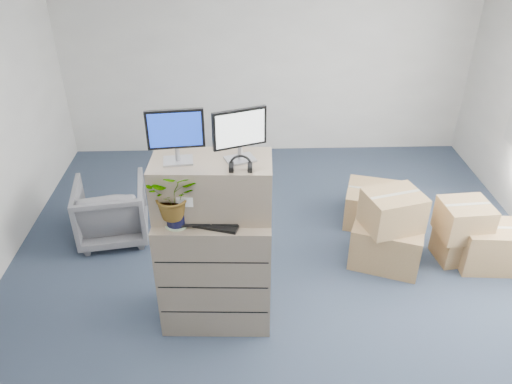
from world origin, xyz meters
TOP-DOWN VIEW (x-y plane):
  - ground at (0.00, 0.00)m, footprint 7.00×7.00m
  - wall_back at (0.00, 3.51)m, footprint 6.00×0.02m
  - filing_cabinet_lower at (-0.66, -0.09)m, footprint 1.03×0.65m
  - filing_cabinet_upper at (-0.65, -0.03)m, footprint 1.02×0.54m
  - monitor_left at (-0.92, -0.05)m, footprint 0.46×0.20m
  - monitor_right at (-0.41, -0.04)m, footprint 0.43×0.24m
  - headphones at (-0.41, -0.21)m, footprint 0.18×0.03m
  - keyboard at (-0.68, -0.20)m, footprint 0.57×0.37m
  - mouse at (-0.38, -0.20)m, footprint 0.10×0.07m
  - water_bottle at (-0.59, -0.02)m, footprint 0.08×0.08m
  - phone_dock at (-0.74, -0.07)m, footprint 0.06×0.05m
  - external_drive at (-0.36, 0.01)m, footprint 0.26×0.22m
  - tissue_box at (-0.30, -0.04)m, footprint 0.28×0.14m
  - potted_plant at (-0.95, -0.23)m, footprint 0.43×0.47m
  - office_chair at (-1.92, 1.23)m, footprint 0.88×0.84m
  - cardboard_boxes at (1.56, 0.81)m, footprint 1.95×1.58m

SIDE VIEW (x-z plane):
  - ground at x=0.00m, z-range 0.00..0.00m
  - cardboard_boxes at x=1.56m, z-range -0.12..0.78m
  - office_chair at x=-1.92m, z-range 0.00..0.80m
  - filing_cabinet_lower at x=-0.66m, z-range 0.00..1.17m
  - keyboard at x=-0.68m, z-range 1.17..1.19m
  - mouse at x=-0.38m, z-range 1.17..1.20m
  - external_drive at x=-0.36m, z-range 1.17..1.23m
  - phone_dock at x=-0.74m, z-range 1.14..1.28m
  - tissue_box at x=-0.30m, z-range 1.23..1.34m
  - water_bottle at x=-0.59m, z-range 1.17..1.46m
  - wall_back at x=0.00m, z-range 0.00..2.80m
  - potted_plant at x=-0.95m, z-range 1.20..1.63m
  - filing_cabinet_upper at x=-0.65m, z-range 1.17..1.67m
  - headphones at x=-0.41m, z-range 1.63..1.80m
  - monitor_right at x=-0.41m, z-range 1.69..2.14m
  - monitor_left at x=-0.92m, z-range 1.69..2.15m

